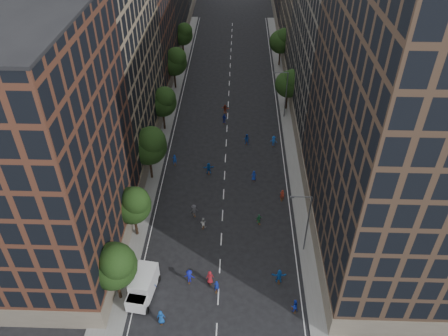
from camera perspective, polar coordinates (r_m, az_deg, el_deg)
name	(u,v)px	position (r m, az deg, el deg)	size (l,w,h in m)	color
ground	(227,130)	(78.66, 0.38, 4.96)	(240.00, 240.00, 0.00)	black
sidewalk_left	(166,108)	(86.11, -7.56, 7.79)	(4.00, 105.00, 0.15)	slate
sidewalk_right	(290,110)	(85.64, 8.65, 7.51)	(4.00, 105.00, 0.15)	slate
bldg_left_a	(43,155)	(50.64, -22.57, 1.56)	(14.00, 22.00, 30.00)	#4F2B1E
bldg_left_b	(98,49)	(69.43, -16.11, 14.68)	(14.00, 26.00, 34.00)	#8E7A5D
bldg_left_c	(132,17)	(91.25, -11.93, 18.70)	(14.00, 20.00, 28.00)	#4F2B1E
bldg_right_a	(397,118)	(50.94, 21.64, 6.11)	(14.00, 30.00, 36.00)	#423023
bldg_right_b	(345,33)	(76.82, 15.47, 16.58)	(14.00, 28.00, 33.00)	#686155
tree_left_0	(114,265)	(48.94, -14.13, -12.17)	(5.20, 5.20, 8.83)	black
tree_left_1	(133,204)	(55.92, -11.76, -4.64)	(4.80, 4.80, 8.21)	black
tree_left_2	(149,145)	(64.58, -9.76, 3.03)	(5.60, 5.60, 9.45)	black
tree_left_3	(163,101)	(76.59, -7.97, 8.66)	(5.00, 5.00, 8.58)	black
tree_left_4	(174,61)	(90.63, -6.49, 13.73)	(5.40, 5.40, 9.08)	black
tree_left_5	(183,34)	(105.50, -5.37, 17.06)	(4.80, 4.80, 8.33)	black
tree_right_a	(290,83)	(83.27, 8.55, 10.95)	(5.00, 5.00, 8.39)	black
tree_right_b	(282,40)	(101.35, 7.58, 16.20)	(5.20, 5.20, 8.83)	black
streetlamp_near	(306,221)	(54.08, 10.68, -6.79)	(2.64, 0.22, 9.06)	#595B60
streetlamp_far	(285,92)	(80.84, 7.97, 9.78)	(2.64, 0.22, 9.06)	#595B60
cargo_van	(143,286)	(52.21, -10.57, -14.94)	(3.27, 5.67, 2.87)	white
skater_0	(161,317)	(50.23, -8.23, -18.74)	(0.90, 0.58, 1.84)	#13459C
skater_1	(217,286)	(52.24, -0.98, -15.18)	(0.61, 0.40, 1.67)	navy
skater_2	(294,306)	(51.20, 9.17, -17.36)	(0.87, 0.68, 1.79)	#142CA9
skater_3	(189,276)	(53.12, -4.54, -13.93)	(1.22, 0.70, 1.89)	#13199B
skater_4	(153,285)	(52.93, -9.30, -14.90)	(1.00, 0.41, 1.70)	#143CA5
skater_5	(279,276)	(53.31, 7.21, -13.87)	(1.81, 0.58, 1.95)	#1451A9
skater_6	(210,278)	(52.90, -1.85, -14.11)	(0.91, 0.59, 1.86)	maroon
skater_7	(282,195)	(63.67, 7.60, -3.53)	(0.65, 0.43, 1.78)	maroon
skater_8	(203,223)	(59.12, -2.75, -7.19)	(0.80, 0.62, 1.65)	beige
skater_9	(194,211)	(60.81, -3.94, -5.57)	(1.18, 0.68, 1.83)	#3F3F44
skater_10	(259,219)	(59.86, 4.58, -6.68)	(0.88, 0.37, 1.51)	#22743F
skater_11	(209,168)	(67.94, -2.01, -0.06)	(1.75, 0.56, 1.88)	#144FAA
skater_12	(254,176)	(66.81, 3.92, -1.02)	(0.81, 0.53, 1.65)	navy
skater_13	(175,160)	(70.22, -6.46, 1.08)	(0.67, 0.44, 1.83)	#1541AE
skater_14	(247,139)	(74.62, 2.97, 3.77)	(0.92, 0.71, 1.89)	#1444A9
skater_15	(274,141)	(74.53, 6.49, 3.50)	(1.20, 0.69, 1.86)	#154DB0
skater_16	(224,119)	(80.14, 0.04, 6.42)	(1.10, 0.46, 1.88)	navy
skater_17	(225,109)	(83.58, 0.16, 7.72)	(1.46, 0.47, 1.58)	#AA341C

